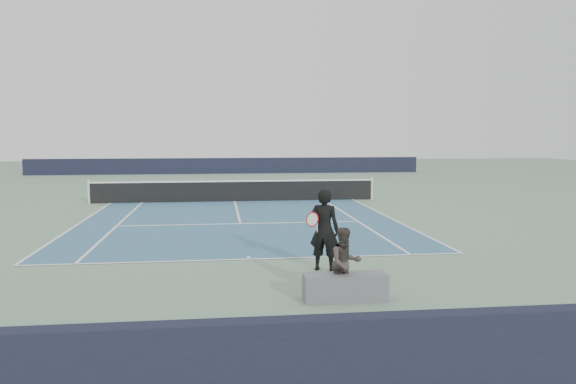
{
  "coord_description": "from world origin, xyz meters",
  "views": [
    {
      "loc": [
        -0.72,
        -25.41,
        3.09
      ],
      "look_at": [
        1.62,
        -6.58,
        1.1
      ],
      "focal_mm": 35.0,
      "sensor_mm": 36.0,
      "label": 1
    }
  ],
  "objects": [
    {
      "name": "court_surface",
      "position": [
        0.0,
        0.0,
        0.01
      ],
      "size": [
        10.97,
        23.77,
        0.01
      ],
      "primitive_type": "cube",
      "color": "#36617F",
      "rests_on": "ground"
    },
    {
      "name": "spectator_bench",
      "position": [
        1.58,
        -15.46,
        0.49
      ],
      "size": [
        1.61,
        0.8,
        1.37
      ],
      "color": "slate",
      "rests_on": "ground"
    },
    {
      "name": "tennis_net",
      "position": [
        0.0,
        0.0,
        0.5
      ],
      "size": [
        12.9,
        0.1,
        1.07
      ],
      "color": "silver",
      "rests_on": "ground"
    },
    {
      "name": "tennis_player",
      "position": [
        1.62,
        -13.16,
        0.94
      ],
      "size": [
        0.88,
        0.75,
        1.87
      ],
      "color": "black",
      "rests_on": "ground"
    },
    {
      "name": "ground",
      "position": [
        0.0,
        0.0,
        0.0
      ],
      "size": [
        80.0,
        80.0,
        0.0
      ],
      "primitive_type": "plane",
      "color": "slate"
    },
    {
      "name": "tennis_ball",
      "position": [
        2.11,
        -13.86,
        0.03
      ],
      "size": [
        0.06,
        0.06,
        0.06
      ],
      "primitive_type": "sphere",
      "color": "#C9E32E",
      "rests_on": "ground"
    },
    {
      "name": "windscreen_far",
      "position": [
        0.0,
        17.88,
        0.6
      ],
      "size": [
        30.0,
        0.25,
        1.2
      ],
      "primitive_type": "cube",
      "color": "black",
      "rests_on": "ground"
    },
    {
      "name": "windscreen_near",
      "position": [
        0.0,
        -19.88,
        0.6
      ],
      "size": [
        30.0,
        0.25,
        1.2
      ],
      "primitive_type": "cube",
      "color": "black",
      "rests_on": "ground"
    }
  ]
}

